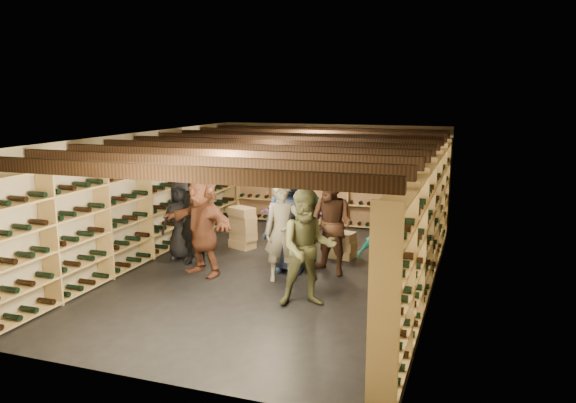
% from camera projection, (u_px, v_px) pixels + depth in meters
% --- Properties ---
extents(ground, '(8.00, 8.00, 0.00)m').
position_uv_depth(ground, '(273.00, 273.00, 9.94)').
color(ground, black).
rests_on(ground, ground).
extents(walls, '(5.52, 8.02, 2.40)m').
position_uv_depth(walls, '(273.00, 206.00, 9.71)').
color(walls, '#BBAF91').
rests_on(walls, ground).
extents(ceiling, '(5.50, 8.00, 0.01)m').
position_uv_depth(ceiling, '(272.00, 137.00, 9.48)').
color(ceiling, beige).
rests_on(ceiling, walls).
extents(ceiling_joists, '(5.40, 7.12, 0.18)m').
position_uv_depth(ceiling_joists, '(272.00, 145.00, 9.50)').
color(ceiling_joists, black).
rests_on(ceiling_joists, ground).
extents(wine_rack_left, '(0.32, 7.50, 2.15)m').
position_uv_depth(wine_rack_left, '(145.00, 204.00, 10.56)').
color(wine_rack_left, tan).
rests_on(wine_rack_left, ground).
extents(wine_rack_right, '(0.32, 7.50, 2.15)m').
position_uv_depth(wine_rack_right, '(424.00, 225.00, 8.90)').
color(wine_rack_right, tan).
rests_on(wine_rack_right, ground).
extents(wine_rack_back, '(4.70, 0.30, 2.15)m').
position_uv_depth(wine_rack_back, '(330.00, 181.00, 13.28)').
color(wine_rack_back, tan).
rests_on(wine_rack_back, ground).
extents(crate_stack_left, '(0.59, 0.50, 0.85)m').
position_uv_depth(crate_stack_left, '(242.00, 228.00, 11.43)').
color(crate_stack_left, tan).
rests_on(crate_stack_left, ground).
extents(crate_stack_right, '(0.56, 0.42, 0.51)m').
position_uv_depth(crate_stack_right, '(342.00, 245.00, 10.79)').
color(crate_stack_right, tan).
rests_on(crate_stack_right, ground).
extents(crate_loose, '(0.56, 0.44, 0.17)m').
position_uv_depth(crate_loose, '(293.00, 244.00, 11.51)').
color(crate_loose, tan).
rests_on(crate_loose, ground).
extents(person_0, '(0.82, 0.61, 1.51)m').
position_uv_depth(person_0, '(181.00, 220.00, 10.66)').
color(person_0, black).
rests_on(person_0, ground).
extents(person_1, '(0.68, 0.48, 1.73)m').
position_uv_depth(person_1, '(195.00, 219.00, 10.20)').
color(person_1, black).
rests_on(person_1, ground).
extents(person_2, '(1.06, 0.96, 1.77)m').
position_uv_depth(person_2, '(308.00, 248.00, 8.26)').
color(person_2, '#505231').
rests_on(person_2, ground).
extents(person_4, '(0.92, 0.43, 1.54)m').
position_uv_depth(person_4, '(388.00, 259.00, 8.10)').
color(person_4, '#187B79').
rests_on(person_4, ground).
extents(person_5, '(1.72, 1.07, 1.77)m').
position_uv_depth(person_5, '(203.00, 225.00, 9.71)').
color(person_5, brown).
rests_on(person_5, ground).
extents(person_6, '(0.98, 0.70, 1.87)m').
position_uv_depth(person_6, '(290.00, 219.00, 9.89)').
color(person_6, '#1F2C4E').
rests_on(person_6, ground).
extents(person_7, '(0.72, 0.61, 1.67)m').
position_uv_depth(person_7, '(282.00, 233.00, 9.38)').
color(person_7, gray).
rests_on(person_7, ground).
extents(person_8, '(1.06, 0.96, 1.77)m').
position_uv_depth(person_8, '(331.00, 225.00, 9.72)').
color(person_8, '#45291C').
rests_on(person_8, ground).
extents(person_10, '(0.98, 0.46, 1.62)m').
position_uv_depth(person_10, '(307.00, 219.00, 10.50)').
color(person_10, '#20472B').
rests_on(person_10, ground).
extents(person_11, '(1.40, 0.46, 1.50)m').
position_uv_depth(person_11, '(295.00, 216.00, 11.01)').
color(person_11, slate).
rests_on(person_11, ground).
extents(person_12, '(0.85, 0.61, 1.61)m').
position_uv_depth(person_12, '(399.00, 238.00, 9.11)').
color(person_12, '#2C2D31').
rests_on(person_12, ground).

